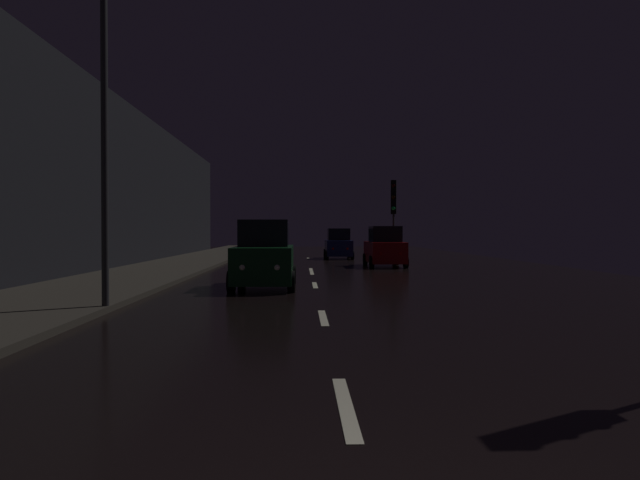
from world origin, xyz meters
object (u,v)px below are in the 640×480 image
at_px(car_approaching_headlights, 264,257).
at_px(car_parked_right_far, 385,248).
at_px(traffic_light_far_right, 394,203).
at_px(car_distant_taillights, 338,245).
at_px(streetlamp_overhead, 122,72).

height_order(car_approaching_headlights, car_parked_right_far, car_approaching_headlights).
height_order(traffic_light_far_right, car_distant_taillights, traffic_light_far_right).
distance_m(streetlamp_overhead, car_approaching_headlights, 7.79).
bearing_deg(car_distant_taillights, car_parked_right_far, -167.75).
height_order(traffic_light_far_right, car_parked_right_far, traffic_light_far_right).
bearing_deg(car_parked_right_far, traffic_light_far_right, -21.42).
height_order(streetlamp_overhead, car_parked_right_far, streetlamp_overhead).
height_order(traffic_light_far_right, car_approaching_headlights, traffic_light_far_right).
xyz_separation_m(car_distant_taillights, car_parked_right_far, (1.88, -8.67, 0.04)).
bearing_deg(car_distant_taillights, car_approaching_headlights, 169.35).
bearing_deg(car_parked_right_far, car_approaching_headlights, 153.25).
relative_size(car_distant_taillights, car_parked_right_far, 0.96).
bearing_deg(car_approaching_headlights, traffic_light_far_right, 154.04).
height_order(car_approaching_headlights, car_distant_taillights, car_approaching_headlights).
bearing_deg(car_approaching_headlights, car_distant_taillights, 169.35).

